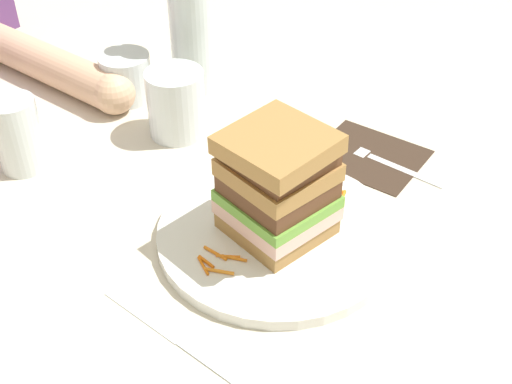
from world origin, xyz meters
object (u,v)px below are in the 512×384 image
at_px(sandwich, 278,184).
at_px(water_bottle, 191,16).
at_px(main_plate, 277,234).
at_px(empty_tumbler_1, 126,77).
at_px(juice_glass, 176,106).
at_px(napkin_dark, 369,155).
at_px(empty_tumbler_0, 18,134).
at_px(knife, 182,340).
at_px(fork, 384,159).

height_order(sandwich, water_bottle, water_bottle).
bearing_deg(main_plate, empty_tumbler_1, 71.91).
distance_m(juice_glass, water_bottle, 0.15).
xyz_separation_m(napkin_dark, empty_tumbler_0, (-0.30, 0.35, 0.05)).
distance_m(main_plate, empty_tumbler_0, 0.36).
bearing_deg(main_plate, knife, -175.70).
xyz_separation_m(fork, water_bottle, (-0.00, 0.33, 0.11)).
bearing_deg(juice_glass, napkin_dark, -65.17).
bearing_deg(fork, juice_glass, 112.92).
xyz_separation_m(main_plate, napkin_dark, (0.21, -0.00, -0.01)).
distance_m(main_plate, juice_glass, 0.26).
bearing_deg(empty_tumbler_1, fork, -77.38).
height_order(sandwich, empty_tumbler_1, sandwich).
bearing_deg(juice_glass, empty_tumbler_1, 78.85).
relative_size(sandwich, fork, 0.82).
xyz_separation_m(knife, water_bottle, (0.38, 0.32, 0.12)).
bearing_deg(empty_tumbler_1, sandwich, -108.15).
height_order(main_plate, fork, main_plate).
bearing_deg(empty_tumbler_0, fork, -51.62).
xyz_separation_m(water_bottle, empty_tumbler_0, (-0.29, 0.04, -0.07)).
bearing_deg(juice_glass, water_bottle, 30.78).
distance_m(fork, juice_glass, 0.29).
distance_m(sandwich, empty_tumbler_0, 0.36).
distance_m(main_plate, sandwich, 0.07).
bearing_deg(sandwich, water_bottle, 56.31).
distance_m(fork, knife, 0.39).
bearing_deg(knife, empty_tumbler_0, 75.99).
distance_m(sandwich, napkin_dark, 0.22).
height_order(sandwich, empty_tumbler_0, sandwich).
distance_m(juice_glass, empty_tumbler_1, 0.13).
bearing_deg(main_plate, sandwich, -132.42).
xyz_separation_m(sandwich, empty_tumbler_0, (-0.09, 0.35, -0.03)).
height_order(sandwich, fork, sandwich).
height_order(juice_glass, empty_tumbler_0, empty_tumbler_0).
height_order(knife, water_bottle, water_bottle).
distance_m(water_bottle, empty_tumbler_1, 0.13).
bearing_deg(empty_tumbler_0, knife, -104.01).
bearing_deg(water_bottle, empty_tumbler_1, 143.98).
bearing_deg(main_plate, napkin_dark, -0.83).
xyz_separation_m(main_plate, empty_tumbler_1, (0.12, 0.37, 0.03)).
relative_size(knife, water_bottle, 0.76).
relative_size(fork, empty_tumbler_1, 2.18).
bearing_deg(fork, napkin_dark, 89.15).
height_order(napkin_dark, empty_tumbler_1, empty_tumbler_1).
bearing_deg(main_plate, juice_glass, 68.49).
bearing_deg(water_bottle, fork, -89.33).
bearing_deg(empty_tumbler_0, juice_glass, -30.18).
distance_m(knife, empty_tumbler_1, 0.49).
bearing_deg(sandwich, juice_glass, 68.41).
height_order(knife, juice_glass, juice_glass).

